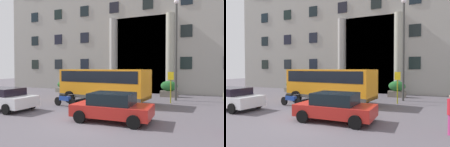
% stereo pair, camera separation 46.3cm
% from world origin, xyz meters
% --- Properties ---
extents(ground_plane, '(80.00, 64.00, 0.12)m').
position_xyz_m(ground_plane, '(0.00, 0.00, -0.06)').
color(ground_plane, '#5B555D').
extents(office_building_facade, '(38.85, 9.67, 14.53)m').
position_xyz_m(office_building_facade, '(-0.00, 17.48, 7.26)').
color(office_building_facade, '#9E9B93').
rests_on(office_building_facade, ground_plane).
extents(orange_minibus, '(7.07, 3.13, 2.58)m').
position_xyz_m(orange_minibus, '(-1.71, 5.50, 1.55)').
color(orange_minibus, orange).
rests_on(orange_minibus, ground_plane).
extents(bus_stop_sign, '(0.44, 0.08, 2.39)m').
position_xyz_m(bus_stop_sign, '(3.05, 7.29, 1.49)').
color(bus_stop_sign, '#939214').
rests_on(bus_stop_sign, ground_plane).
extents(hedge_planter_entrance_right, '(1.66, 0.87, 1.63)m').
position_xyz_m(hedge_planter_entrance_right, '(-2.21, 10.81, 0.78)').
color(hedge_planter_entrance_right, gray).
rests_on(hedge_planter_entrance_right, ground_plane).
extents(hedge_planter_far_west, '(1.58, 0.72, 1.49)m').
position_xyz_m(hedge_planter_far_west, '(2.50, 10.84, 0.72)').
color(hedge_planter_far_west, '#6A6459').
rests_on(hedge_planter_far_west, ground_plane).
extents(hedge_planter_far_east, '(1.43, 0.75, 1.23)m').
position_xyz_m(hedge_planter_far_east, '(-8.97, 10.20, 0.60)').
color(hedge_planter_far_east, gray).
rests_on(hedge_planter_far_east, ground_plane).
extents(parked_estate_mid, '(4.58, 2.27, 1.40)m').
position_xyz_m(parked_estate_mid, '(-6.68, 0.77, 0.73)').
color(parked_estate_mid, white).
rests_on(parked_estate_mid, ground_plane).
extents(parked_coupe_end, '(4.00, 2.11, 1.43)m').
position_xyz_m(parked_coupe_end, '(0.94, 0.79, 0.73)').
color(parked_coupe_end, red).
rests_on(parked_coupe_end, ground_plane).
extents(motorcycle_far_end, '(2.03, 0.67, 0.89)m').
position_xyz_m(motorcycle_far_end, '(-3.63, 3.12, 0.46)').
color(motorcycle_far_end, black).
rests_on(motorcycle_far_end, ground_plane).
extents(lamppost_plaza_centre, '(0.40, 0.40, 8.32)m').
position_xyz_m(lamppost_plaza_centre, '(3.28, 8.87, 4.79)').
color(lamppost_plaza_centre, '#3B3B38').
rests_on(lamppost_plaza_centre, ground_plane).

